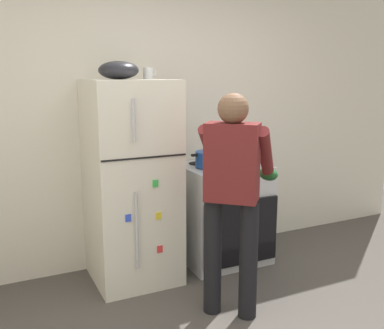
{
  "coord_description": "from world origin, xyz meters",
  "views": [
    {
      "loc": [
        -1.44,
        -1.82,
        1.72
      ],
      "look_at": [
        0.08,
        1.32,
        1.0
      ],
      "focal_mm": 41.05,
      "sensor_mm": 36.0,
      "label": 1
    }
  ],
  "objects": [
    {
      "name": "mixing_bowl",
      "position": [
        -0.44,
        1.57,
        1.75
      ],
      "size": [
        0.31,
        0.31,
        0.14
      ],
      "primitive_type": "ellipsoid",
      "color": "black",
      "rests_on": "refrigerator"
    },
    {
      "name": "stove_range",
      "position": [
        0.51,
        1.56,
        0.45
      ],
      "size": [
        0.76,
        0.67,
        0.92
      ],
      "color": "silver",
      "rests_on": "ground"
    },
    {
      "name": "refrigerator",
      "position": [
        -0.36,
        1.57,
        0.84
      ],
      "size": [
        0.68,
        0.72,
        1.68
      ],
      "color": "silver",
      "rests_on": "ground"
    },
    {
      "name": "kitchen_wall_back",
      "position": [
        0.0,
        1.95,
        1.35
      ],
      "size": [
        6.0,
        0.1,
        2.7
      ],
      "primitive_type": "cube",
      "color": "silver",
      "rests_on": "ground"
    },
    {
      "name": "red_pot",
      "position": [
        0.35,
        1.52,
        0.99
      ],
      "size": [
        0.36,
        0.26,
        0.14
      ],
      "color": "#19479E",
      "rests_on": "stove_range"
    },
    {
      "name": "person_cook",
      "position": [
        0.11,
        0.73,
        0.96
      ],
      "size": [
        0.69,
        0.73,
        1.6
      ],
      "color": "black",
      "rests_on": "ground"
    },
    {
      "name": "coffee_mug",
      "position": [
        -0.17,
        1.62,
        1.73
      ],
      "size": [
        0.11,
        0.08,
        0.1
      ],
      "color": "silver",
      "rests_on": "refrigerator"
    },
    {
      "name": "pepper_mill",
      "position": [
        0.81,
        1.77,
        1.0
      ],
      "size": [
        0.05,
        0.05,
        0.17
      ],
      "primitive_type": "cylinder",
      "color": "brown",
      "rests_on": "stove_range"
    }
  ]
}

